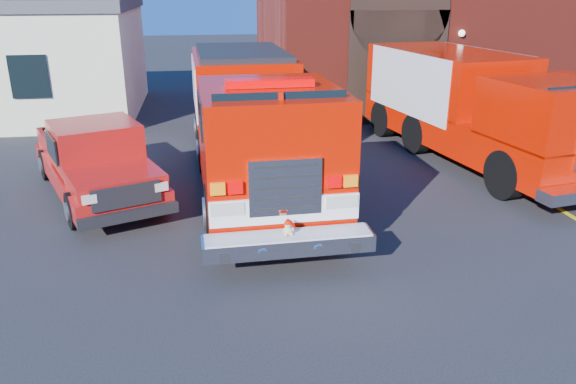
{
  "coord_description": "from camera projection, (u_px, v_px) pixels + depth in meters",
  "views": [
    {
      "loc": [
        -1.44,
        -10.57,
        4.8
      ],
      "look_at": [
        0.0,
        -1.2,
        1.3
      ],
      "focal_mm": 35.0,
      "sensor_mm": 36.0,
      "label": 1
    }
  ],
  "objects": [
    {
      "name": "parking_stripe_near",
      "position": [
        540.0,
        197.0,
        13.52
      ],
      "size": [
        0.12,
        3.0,
        0.01
      ],
      "primitive_type": "cube",
      "color": "yellow",
      "rests_on": "ground"
    },
    {
      "name": "parking_stripe_far",
      "position": [
        440.0,
        135.0,
        19.08
      ],
      "size": [
        0.12,
        3.0,
        0.01
      ],
      "primitive_type": "cube",
      "color": "yellow",
      "rests_on": "ground"
    },
    {
      "name": "ground",
      "position": [
        279.0,
        231.0,
        11.67
      ],
      "size": [
        100.0,
        100.0,
        0.0
      ],
      "primitive_type": "plane",
      "color": "black",
      "rests_on": "ground"
    },
    {
      "name": "fire_engine",
      "position": [
        252.0,
        120.0,
        14.03
      ],
      "size": [
        3.1,
        10.23,
        3.13
      ],
      "color": "black",
      "rests_on": "ground"
    },
    {
      "name": "side_building",
      "position": [
        3.0,
        57.0,
        21.68
      ],
      "size": [
        10.2,
        8.2,
        4.35
      ],
      "color": "beige",
      "rests_on": "ground"
    },
    {
      "name": "pickup_truck",
      "position": [
        95.0,
        160.0,
        13.39
      ],
      "size": [
        3.95,
        5.98,
        1.84
      ],
      "color": "black",
      "rests_on": "ground"
    },
    {
      "name": "parking_stripe_mid",
      "position": [
        482.0,
        161.0,
        16.3
      ],
      "size": [
        0.12,
        3.0,
        0.01
      ],
      "primitive_type": "cube",
      "color": "yellow",
      "rests_on": "ground"
    },
    {
      "name": "secondary_truck",
      "position": [
        474.0,
        104.0,
        16.01
      ],
      "size": [
        4.25,
        9.45,
        2.96
      ],
      "color": "black",
      "rests_on": "ground"
    }
  ]
}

